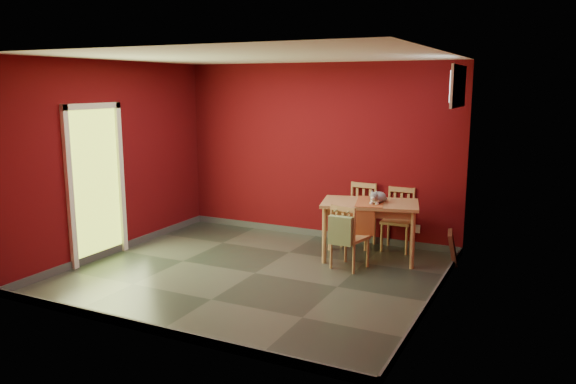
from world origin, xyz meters
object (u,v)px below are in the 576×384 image
at_px(chair_far_right, 399,219).
at_px(picture_frame, 452,248).
at_px(chair_near, 348,236).
at_px(tote_bag, 341,230).
at_px(chair_far_left, 360,214).
at_px(cat, 378,195).
at_px(dining_table, 370,209).

relative_size(chair_far_right, picture_frame, 2.00).
height_order(chair_near, tote_bag, chair_near).
bearing_deg(tote_bag, chair_far_left, 98.41).
xyz_separation_m(cat, picture_frame, (0.96, 0.29, -0.69)).
xyz_separation_m(chair_far_right, tote_bag, (-0.38, -1.36, 0.10)).
xyz_separation_m(dining_table, chair_far_left, (-0.34, 0.59, -0.23)).
bearing_deg(dining_table, tote_bag, -101.35).
height_order(chair_far_left, tote_bag, chair_far_left).
bearing_deg(chair_far_right, tote_bag, -105.75).
height_order(chair_far_right, cat, cat).
xyz_separation_m(chair_near, tote_bag, (-0.03, -0.21, 0.12)).
relative_size(tote_bag, cat, 1.05).
distance_m(chair_far_left, chair_far_right, 0.58).
relative_size(tote_bag, picture_frame, 0.96).
bearing_deg(picture_frame, chair_far_right, 158.36).
relative_size(chair_far_left, tote_bag, 2.14).
height_order(chair_far_right, picture_frame, chair_far_right).
relative_size(dining_table, picture_frame, 3.17).
distance_m(chair_far_left, picture_frame, 1.47).
xyz_separation_m(chair_near, cat, (0.22, 0.53, 0.47)).
bearing_deg(chair_near, cat, 66.98).
xyz_separation_m(dining_table, cat, (0.11, 0.01, 0.20)).
bearing_deg(chair_far_right, chair_near, -107.12).
bearing_deg(chair_far_left, chair_far_right, 3.60).
bearing_deg(cat, dining_table, -173.91).
relative_size(chair_far_left, cat, 2.25).
distance_m(chair_far_right, picture_frame, 0.93).
xyz_separation_m(dining_table, chair_near, (-0.12, -0.52, -0.26)).
relative_size(dining_table, tote_bag, 3.29).
bearing_deg(chair_near, tote_bag, -97.85).
bearing_deg(chair_far_left, cat, -52.61).
xyz_separation_m(chair_far_left, tote_bag, (0.20, -1.32, 0.08)).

